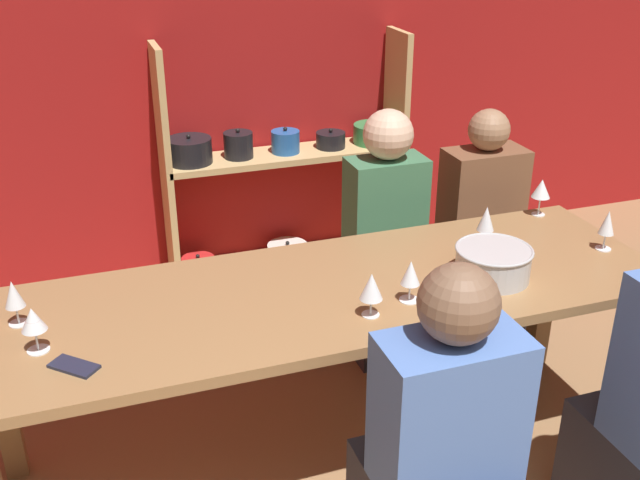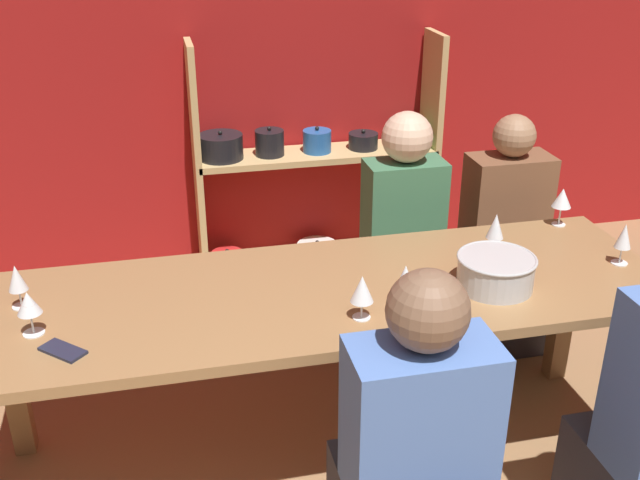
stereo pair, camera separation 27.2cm
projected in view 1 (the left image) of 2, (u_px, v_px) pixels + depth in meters
The scene contains 14 objects.
wall_back_red at pixel (227, 36), 4.10m from camera, with size 8.80×0.06×2.70m.
shelf_unit at pixel (281, 181), 4.34m from camera, with size 1.40×0.30×1.37m.
dining_table at pixel (329, 311), 2.74m from camera, with size 2.52×0.80×0.77m.
mixing_bowl at pixel (493, 262), 2.75m from camera, with size 0.29×0.29×0.12m.
wine_glass_empty_a at pixel (14, 295), 2.43m from camera, with size 0.07×0.07×0.16m.
wine_glass_empty_b at pixel (541, 189), 3.26m from camera, with size 0.08×0.08×0.17m.
wine_glass_red_a at pixel (371, 288), 2.48m from camera, with size 0.08×0.08×0.16m.
wine_glass_empty_c at pixel (411, 274), 2.58m from camera, with size 0.07×0.07×0.15m.
wine_glass_red_b at pixel (33, 321), 2.29m from camera, with size 0.08×0.08×0.15m.
wine_glass_empty_d at pixel (607, 224), 2.95m from camera, with size 0.06×0.06×0.17m.
wine_glass_red_c at pixel (486, 220), 2.94m from camera, with size 0.07×0.07×0.19m.
cell_phone at pixel (74, 366), 2.25m from camera, with size 0.16×0.15×0.01m.
person_far_a at pixel (477, 252), 3.76m from camera, with size 0.39×0.48×1.16m.
person_far_b at pixel (383, 261), 3.59m from camera, with size 0.36×0.45×1.20m.
Camera 1 is at (-0.89, -0.30, 2.07)m, focal length 42.00 mm.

